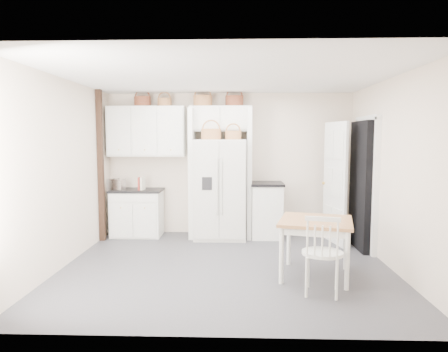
{
  "coord_description": "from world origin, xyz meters",
  "views": [
    {
      "loc": [
        0.15,
        -5.42,
        1.78
      ],
      "look_at": [
        -0.05,
        0.4,
        1.23
      ],
      "focal_mm": 32.0,
      "sensor_mm": 36.0,
      "label": 1
    }
  ],
  "objects": [
    {
      "name": "floor",
      "position": [
        0.0,
        0.0,
        0.0
      ],
      "size": [
        4.5,
        4.5,
        0.0
      ],
      "primitive_type": "plane",
      "color": "#3D3C41",
      "rests_on": "ground"
    },
    {
      "name": "ceiling",
      "position": [
        0.0,
        0.0,
        2.6
      ],
      "size": [
        4.5,
        4.5,
        0.0
      ],
      "primitive_type": "plane",
      "color": "white",
      "rests_on": "wall_back"
    },
    {
      "name": "wall_back",
      "position": [
        0.0,
        2.0,
        1.3
      ],
      "size": [
        4.5,
        0.0,
        4.5
      ],
      "primitive_type": "plane",
      "rotation": [
        1.57,
        0.0,
        0.0
      ],
      "color": "beige",
      "rests_on": "floor"
    },
    {
      "name": "wall_left",
      "position": [
        -2.25,
        0.0,
        1.3
      ],
      "size": [
        0.0,
        4.0,
        4.0
      ],
      "primitive_type": "plane",
      "rotation": [
        1.57,
        0.0,
        1.57
      ],
      "color": "beige",
      "rests_on": "floor"
    },
    {
      "name": "wall_right",
      "position": [
        2.25,
        0.0,
        1.3
      ],
      "size": [
        0.0,
        4.0,
        4.0
      ],
      "primitive_type": "plane",
      "rotation": [
        1.57,
        0.0,
        -1.57
      ],
      "color": "beige",
      "rests_on": "floor"
    },
    {
      "name": "refrigerator",
      "position": [
        -0.15,
        1.61,
        0.88
      ],
      "size": [
        0.91,
        0.73,
        1.76
      ],
      "primitive_type": "cube",
      "color": "silver",
      "rests_on": "floor"
    },
    {
      "name": "base_cab_left",
      "position": [
        -1.67,
        1.7,
        0.41
      ],
      "size": [
        0.88,
        0.56,
        0.82
      ],
      "primitive_type": "cube",
      "color": "silver",
      "rests_on": "floor"
    },
    {
      "name": "base_cab_right",
      "position": [
        0.68,
        1.7,
        0.47
      ],
      "size": [
        0.54,
        0.64,
        0.95
      ],
      "primitive_type": "cube",
      "color": "silver",
      "rests_on": "floor"
    },
    {
      "name": "dining_table",
      "position": [
        1.16,
        -0.36,
        0.37
      ],
      "size": [
        1.08,
        1.08,
        0.74
      ],
      "primitive_type": "cube",
      "rotation": [
        0.0,
        0.0,
        -0.24
      ],
      "color": "brown",
      "rests_on": "floor"
    },
    {
      "name": "windsor_chair",
      "position": [
        1.12,
        -0.95,
        0.48
      ],
      "size": [
        0.55,
        0.52,
        0.95
      ],
      "primitive_type": "cube",
      "rotation": [
        0.0,
        0.0,
        -0.24
      ],
      "color": "silver",
      "rests_on": "floor"
    },
    {
      "name": "counter_left",
      "position": [
        -1.67,
        1.7,
        0.84
      ],
      "size": [
        0.92,
        0.59,
        0.04
      ],
      "primitive_type": "cube",
      "color": "black",
      "rests_on": "base_cab_left"
    },
    {
      "name": "counter_right",
      "position": [
        0.68,
        1.7,
        0.97
      ],
      "size": [
        0.58,
        0.69,
        0.04
      ],
      "primitive_type": "cube",
      "color": "black",
      "rests_on": "base_cab_right"
    },
    {
      "name": "toaster",
      "position": [
        -2.01,
        1.6,
        0.96
      ],
      "size": [
        0.33,
        0.24,
        0.2
      ],
      "primitive_type": "cube",
      "rotation": [
        0.0,
        0.0,
        -0.26
      ],
      "color": "silver",
      "rests_on": "counter_left"
    },
    {
      "name": "cookbook_red",
      "position": [
        -1.6,
        1.62,
        0.97
      ],
      "size": [
        0.03,
        0.15,
        0.23
      ],
      "primitive_type": "cube",
      "rotation": [
        0.0,
        0.0,
        -0.01
      ],
      "color": "maroon",
      "rests_on": "counter_left"
    },
    {
      "name": "cookbook_cream",
      "position": [
        -1.54,
        1.62,
        0.97
      ],
      "size": [
        0.06,
        0.16,
        0.23
      ],
      "primitive_type": "cube",
      "rotation": [
        0.0,
        0.0,
        -0.18
      ],
      "color": "silver",
      "rests_on": "counter_left"
    },
    {
      "name": "basket_upper_b",
      "position": [
        -1.57,
        1.83,
        2.44
      ],
      "size": [
        0.3,
        0.3,
        0.17
      ],
      "primitive_type": "cylinder",
      "color": "maroon",
      "rests_on": "upper_cabinet"
    },
    {
      "name": "basket_upper_c",
      "position": [
        -1.17,
        1.83,
        2.42
      ],
      "size": [
        0.25,
        0.25,
        0.15
      ],
      "primitive_type": "cylinder",
      "color": "#A56D3D",
      "rests_on": "upper_cabinet"
    },
    {
      "name": "basket_bridge_a",
      "position": [
        -0.47,
        1.83,
        2.44
      ],
      "size": [
        0.34,
        0.34,
        0.19
      ],
      "primitive_type": "cylinder",
      "color": "#A56D3D",
      "rests_on": "bridge_cabinet"
    },
    {
      "name": "basket_bridge_b",
      "position": [
        0.09,
        1.83,
        2.44
      ],
      "size": [
        0.32,
        0.32,
        0.18
      ],
      "primitive_type": "cylinder",
      "color": "maroon",
      "rests_on": "bridge_cabinet"
    },
    {
      "name": "basket_fridge_a",
      "position": [
        -0.3,
        1.51,
        1.85
      ],
      "size": [
        0.34,
        0.34,
        0.18
      ],
      "primitive_type": "cylinder",
      "color": "#A56D3D",
      "rests_on": "refrigerator"
    },
    {
      "name": "basket_fridge_b",
      "position": [
        0.08,
        1.51,
        1.83
      ],
      "size": [
        0.28,
        0.28,
        0.15
      ],
      "primitive_type": "cylinder",
      "color": "#A56D3D",
      "rests_on": "refrigerator"
    },
    {
      "name": "upper_cabinet",
      "position": [
        -1.5,
        1.83,
        1.9
      ],
      "size": [
        1.4,
        0.34,
        0.9
      ],
      "primitive_type": "cube",
      "color": "silver",
      "rests_on": "wall_back"
    },
    {
      "name": "bridge_cabinet",
      "position": [
        -0.15,
        1.83,
        2.12
      ],
      "size": [
        1.12,
        0.34,
        0.45
      ],
      "primitive_type": "cube",
      "color": "silver",
      "rests_on": "wall_back"
    },
    {
      "name": "fridge_panel_left",
      "position": [
        -0.66,
        1.7,
        1.15
      ],
      "size": [
        0.08,
        0.6,
        2.3
      ],
      "primitive_type": "cube",
      "color": "silver",
      "rests_on": "floor"
    },
    {
      "name": "fridge_panel_right",
      "position": [
        0.36,
        1.7,
        1.15
      ],
      "size": [
        0.08,
        0.6,
        2.3
      ],
      "primitive_type": "cube",
      "color": "silver",
      "rests_on": "floor"
    },
    {
      "name": "trim_post",
      "position": [
        -2.2,
        1.35,
        1.3
      ],
      "size": [
        0.09,
        0.09,
        2.6
      ],
      "primitive_type": "cube",
      "color": "black",
      "rests_on": "floor"
    },
    {
      "name": "doorway_void",
      "position": [
        2.16,
        1.0,
        1.02
      ],
      "size": [
        0.18,
        0.85,
        2.05
      ],
      "primitive_type": "cube",
      "color": "black",
      "rests_on": "floor"
    },
    {
      "name": "door_slab",
      "position": [
        1.8,
        1.33,
        1.02
      ],
      "size": [
        0.21,
        0.79,
        2.05
      ],
      "primitive_type": "cube",
      "rotation": [
        0.0,
        0.0,
        -1.36
      ],
      "color": "white",
      "rests_on": "floor"
    }
  ]
}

